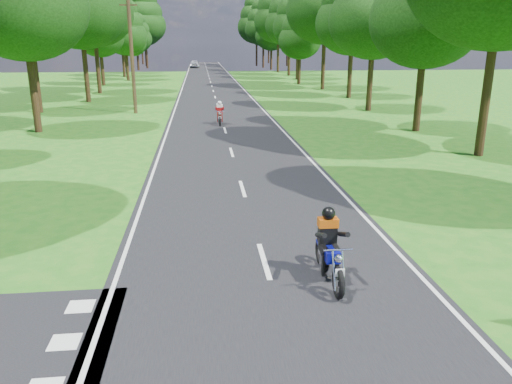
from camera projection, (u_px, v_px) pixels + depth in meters
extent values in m
plane|color=#1B6216|center=(277.00, 304.00, 9.77)|extent=(160.00, 160.00, 0.00)
cube|color=black|center=(212.00, 86.00, 57.33)|extent=(7.00, 140.00, 0.02)
cube|color=silver|center=(264.00, 261.00, 11.66)|extent=(0.12, 2.00, 0.01)
cube|color=silver|center=(242.00, 189.00, 17.37)|extent=(0.12, 2.00, 0.01)
cube|color=silver|center=(232.00, 152.00, 23.08)|extent=(0.12, 2.00, 0.01)
cube|color=silver|center=(225.00, 130.00, 28.79)|extent=(0.12, 2.00, 0.01)
cube|color=silver|center=(221.00, 116.00, 34.50)|extent=(0.12, 2.00, 0.01)
cube|color=silver|center=(217.00, 105.00, 40.20)|extent=(0.12, 2.00, 0.01)
cube|color=silver|center=(215.00, 97.00, 45.91)|extent=(0.12, 2.00, 0.01)
cube|color=silver|center=(213.00, 91.00, 51.62)|extent=(0.12, 2.00, 0.01)
cube|color=silver|center=(212.00, 86.00, 57.33)|extent=(0.12, 2.00, 0.01)
cube|color=silver|center=(211.00, 82.00, 63.04)|extent=(0.12, 2.00, 0.01)
cube|color=silver|center=(210.00, 79.00, 68.75)|extent=(0.12, 2.00, 0.01)
cube|color=silver|center=(209.00, 76.00, 74.45)|extent=(0.12, 2.00, 0.01)
cube|color=silver|center=(208.00, 73.00, 80.16)|extent=(0.12, 2.00, 0.01)
cube|color=silver|center=(207.00, 71.00, 85.87)|extent=(0.12, 2.00, 0.01)
cube|color=silver|center=(207.00, 69.00, 91.58)|extent=(0.12, 2.00, 0.01)
cube|color=silver|center=(206.00, 68.00, 97.29)|extent=(0.12, 2.00, 0.01)
cube|color=silver|center=(206.00, 66.00, 103.00)|extent=(0.12, 2.00, 0.01)
cube|color=silver|center=(205.00, 65.00, 108.70)|extent=(0.12, 2.00, 0.01)
cube|color=silver|center=(205.00, 64.00, 114.41)|extent=(0.12, 2.00, 0.01)
cube|color=silver|center=(205.00, 63.00, 120.12)|extent=(0.12, 2.00, 0.01)
cube|color=silver|center=(183.00, 86.00, 56.98)|extent=(0.10, 140.00, 0.01)
cube|color=silver|center=(240.00, 86.00, 57.68)|extent=(0.10, 140.00, 0.01)
cube|color=silver|center=(65.00, 342.00, 8.50)|extent=(0.50, 0.50, 0.01)
cube|color=silver|center=(80.00, 306.00, 9.65)|extent=(0.50, 0.50, 0.01)
cylinder|color=black|center=(34.00, 97.00, 27.84)|extent=(0.40, 0.40, 3.91)
ellipsoid|color=black|center=(23.00, 5.00, 26.44)|extent=(6.85, 6.85, 5.82)
cylinder|color=black|center=(37.00, 86.00, 35.62)|extent=(0.40, 0.40, 3.79)
ellipsoid|color=black|center=(29.00, 17.00, 34.27)|extent=(6.64, 6.64, 5.64)
cylinder|color=black|center=(86.00, 76.00, 41.87)|extent=(0.40, 0.40, 4.32)
ellipsoid|color=black|center=(80.00, 9.00, 40.33)|extent=(7.56, 7.56, 6.42)
cylinder|color=black|center=(98.00, 71.00, 48.94)|extent=(0.40, 0.40, 4.40)
ellipsoid|color=black|center=(93.00, 12.00, 47.38)|extent=(7.71, 7.71, 6.55)
cylinder|color=black|center=(103.00, 71.00, 58.19)|extent=(0.40, 0.40, 3.20)
ellipsoid|color=black|center=(100.00, 36.00, 57.05)|extent=(5.60, 5.60, 4.76)
ellipsoid|color=black|center=(98.00, 22.00, 56.60)|extent=(4.80, 4.80, 4.08)
ellipsoid|color=black|center=(97.00, 7.00, 56.14)|extent=(3.60, 3.60, 3.06)
cylinder|color=black|center=(127.00, 68.00, 65.40)|extent=(0.40, 0.40, 3.22)
ellipsoid|color=black|center=(125.00, 36.00, 64.25)|extent=(5.64, 5.64, 4.79)
ellipsoid|color=black|center=(124.00, 23.00, 63.80)|extent=(4.83, 4.83, 4.11)
ellipsoid|color=black|center=(123.00, 10.00, 63.34)|extent=(3.62, 3.62, 3.08)
cylinder|color=black|center=(124.00, 64.00, 72.56)|extent=(0.40, 0.40, 3.61)
ellipsoid|color=black|center=(121.00, 32.00, 71.28)|extent=(6.31, 6.31, 5.37)
ellipsoid|color=black|center=(120.00, 19.00, 70.77)|extent=(5.41, 5.41, 4.60)
ellipsoid|color=black|center=(119.00, 6.00, 70.26)|extent=(4.06, 4.06, 3.45)
cylinder|color=black|center=(133.00, 65.00, 80.18)|extent=(0.40, 0.40, 2.67)
ellipsoid|color=black|center=(132.00, 44.00, 79.23)|extent=(4.67, 4.67, 3.97)
ellipsoid|color=black|center=(131.00, 35.00, 78.85)|extent=(4.00, 4.00, 3.40)
ellipsoid|color=black|center=(130.00, 26.00, 78.48)|extent=(3.00, 3.00, 2.55)
cylinder|color=black|center=(138.00, 61.00, 88.81)|extent=(0.40, 0.40, 3.09)
ellipsoid|color=black|center=(137.00, 39.00, 87.71)|extent=(5.40, 5.40, 4.59)
ellipsoid|color=black|center=(136.00, 30.00, 87.27)|extent=(4.63, 4.63, 3.93)
ellipsoid|color=black|center=(135.00, 21.00, 86.84)|extent=(3.47, 3.47, 2.95)
cylinder|color=black|center=(147.00, 56.00, 94.91)|extent=(0.40, 0.40, 4.48)
ellipsoid|color=black|center=(145.00, 26.00, 93.31)|extent=(7.84, 7.84, 6.66)
ellipsoid|color=black|center=(144.00, 13.00, 92.68)|extent=(6.72, 6.72, 5.71)
ellipsoid|color=black|center=(143.00, 1.00, 92.05)|extent=(5.04, 5.04, 4.28)
cylinder|color=black|center=(146.00, 56.00, 103.39)|extent=(0.40, 0.40, 4.09)
ellipsoid|color=black|center=(144.00, 30.00, 101.93)|extent=(7.16, 7.16, 6.09)
ellipsoid|color=black|center=(144.00, 20.00, 101.35)|extent=(6.14, 6.14, 5.22)
ellipsoid|color=black|center=(143.00, 10.00, 100.78)|extent=(4.61, 4.61, 3.92)
cylinder|color=black|center=(485.00, 105.00, 21.88)|extent=(0.40, 0.40, 4.56)
cylinder|color=black|center=(419.00, 100.00, 28.20)|extent=(0.40, 0.40, 3.49)
ellipsoid|color=black|center=(426.00, 20.00, 26.95)|extent=(6.12, 6.12, 5.20)
cylinder|color=black|center=(370.00, 85.00, 36.64)|extent=(0.40, 0.40, 3.69)
ellipsoid|color=black|center=(374.00, 20.00, 35.32)|extent=(6.46, 6.46, 5.49)
cylinder|color=black|center=(350.00, 77.00, 45.15)|extent=(0.40, 0.40, 3.74)
ellipsoid|color=black|center=(353.00, 23.00, 43.82)|extent=(6.55, 6.55, 5.57)
ellipsoid|color=black|center=(354.00, 1.00, 43.29)|extent=(5.62, 5.62, 4.77)
cylinder|color=black|center=(323.00, 67.00, 52.87)|extent=(0.40, 0.40, 4.64)
ellipsoid|color=black|center=(325.00, 10.00, 51.22)|extent=(8.12, 8.12, 6.91)
cylinder|color=black|center=(299.00, 72.00, 59.85)|extent=(0.40, 0.40, 2.91)
ellipsoid|color=black|center=(300.00, 41.00, 58.82)|extent=(5.09, 5.09, 4.33)
ellipsoid|color=black|center=(300.00, 28.00, 58.41)|extent=(4.36, 4.36, 3.71)
ellipsoid|color=black|center=(300.00, 15.00, 58.00)|extent=(3.27, 3.27, 2.78)
cylinder|color=black|center=(297.00, 65.00, 66.95)|extent=(0.40, 0.40, 3.88)
ellipsoid|color=black|center=(298.00, 27.00, 65.57)|extent=(6.78, 6.78, 5.77)
ellipsoid|color=black|center=(299.00, 12.00, 65.03)|extent=(5.81, 5.81, 4.94)
cylinder|color=black|center=(289.00, 61.00, 75.01)|extent=(0.40, 0.40, 4.18)
ellipsoid|color=black|center=(290.00, 25.00, 73.52)|extent=(7.31, 7.31, 6.21)
ellipsoid|color=black|center=(290.00, 11.00, 72.93)|extent=(6.27, 6.27, 5.33)
cylinder|color=black|center=(278.00, 58.00, 83.43)|extent=(0.40, 0.40, 4.63)
ellipsoid|color=black|center=(278.00, 22.00, 81.78)|extent=(8.11, 8.11, 6.89)
ellipsoid|color=black|center=(279.00, 7.00, 81.13)|extent=(6.95, 6.95, 5.91)
cylinder|color=black|center=(271.00, 60.00, 90.54)|extent=(0.40, 0.40, 3.36)
ellipsoid|color=black|center=(271.00, 36.00, 89.34)|extent=(5.88, 5.88, 5.00)
ellipsoid|color=black|center=(272.00, 27.00, 88.86)|extent=(5.04, 5.04, 4.29)
ellipsoid|color=black|center=(272.00, 17.00, 88.39)|extent=(3.78, 3.78, 3.21)
cylinder|color=black|center=(263.00, 57.00, 97.25)|extent=(0.40, 0.40, 4.09)
ellipsoid|color=black|center=(263.00, 30.00, 95.79)|extent=(7.15, 7.15, 6.08)
ellipsoid|color=black|center=(263.00, 19.00, 95.22)|extent=(6.13, 6.13, 5.21)
ellipsoid|color=black|center=(263.00, 8.00, 94.64)|extent=(4.60, 4.60, 3.91)
cylinder|color=black|center=(257.00, 55.00, 104.53)|extent=(0.40, 0.40, 4.48)
ellipsoid|color=black|center=(257.00, 27.00, 102.93)|extent=(7.84, 7.84, 6.66)
ellipsoid|color=black|center=(257.00, 16.00, 102.30)|extent=(6.72, 6.72, 5.71)
ellipsoid|color=black|center=(257.00, 5.00, 101.67)|extent=(5.04, 5.04, 4.28)
cylinder|color=black|center=(143.00, 55.00, 112.39)|extent=(0.40, 0.40, 3.84)
ellipsoid|color=black|center=(141.00, 33.00, 111.02)|extent=(6.72, 6.72, 5.71)
ellipsoid|color=black|center=(141.00, 25.00, 110.48)|extent=(5.76, 5.76, 4.90)
ellipsoid|color=black|center=(140.00, 16.00, 109.94)|extent=(4.32, 4.32, 3.67)
cylinder|color=black|center=(269.00, 54.00, 117.30)|extent=(0.40, 0.40, 4.16)
ellipsoid|color=black|center=(269.00, 31.00, 115.82)|extent=(7.28, 7.28, 6.19)
ellipsoid|color=black|center=(269.00, 22.00, 115.23)|extent=(6.24, 6.24, 5.30)
ellipsoid|color=black|center=(269.00, 13.00, 114.64)|extent=(4.68, 4.68, 3.98)
cylinder|color=black|center=(124.00, 58.00, 97.95)|extent=(0.40, 0.40, 3.52)
ellipsoid|color=black|center=(122.00, 35.00, 96.70)|extent=(6.16, 6.16, 5.24)
ellipsoid|color=black|center=(122.00, 26.00, 96.20)|extent=(5.28, 5.28, 4.49)
ellipsoid|color=black|center=(121.00, 17.00, 95.70)|extent=(3.96, 3.96, 3.37)
cylinder|color=black|center=(287.00, 55.00, 104.14)|extent=(0.40, 0.40, 4.48)
ellipsoid|color=black|center=(288.00, 27.00, 102.55)|extent=(7.84, 7.84, 6.66)
ellipsoid|color=black|center=(288.00, 16.00, 101.92)|extent=(6.72, 6.72, 5.71)
ellipsoid|color=black|center=(288.00, 5.00, 101.28)|extent=(5.04, 5.04, 4.28)
cylinder|color=#382616|center=(132.00, 56.00, 34.62)|extent=(0.26, 0.26, 8.00)
cube|color=#382616|center=(128.00, 5.00, 33.66)|extent=(1.20, 0.10, 0.10)
imported|color=#B1B4B8|center=(195.00, 64.00, 97.30)|extent=(2.10, 4.53, 1.50)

